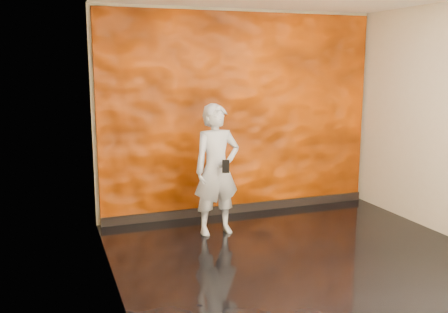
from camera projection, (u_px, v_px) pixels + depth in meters
room at (312, 131)px, 5.05m from camera, size 4.02×4.02×2.81m
feature_wall at (241, 115)px, 6.87m from camera, size 3.90×0.06×2.75m
baseboard at (241, 208)px, 7.07m from camera, size 3.90×0.04×0.12m
man at (217, 170)px, 6.07m from camera, size 0.61×0.42×1.60m
phone at (226, 166)px, 5.83m from camera, size 0.09×0.04×0.16m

